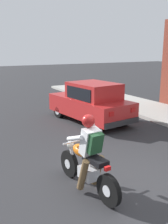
{
  "coord_description": "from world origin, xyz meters",
  "views": [
    {
      "loc": [
        -3.44,
        -3.94,
        2.87
      ],
      "look_at": [
        0.37,
        2.89,
        0.95
      ],
      "focal_mm": 42.0,
      "sensor_mm": 36.0,
      "label": 1
    }
  ],
  "objects": [
    {
      "name": "ground_plane",
      "position": [
        0.0,
        0.0,
        0.0
      ],
      "size": [
        80.0,
        80.0,
        0.0
      ],
      "primitive_type": "plane",
      "color": "#2B2B2D"
    },
    {
      "name": "motorcycle_with_rider",
      "position": [
        -0.98,
        0.31,
        0.68
      ],
      "size": [
        0.6,
        2.02,
        1.62
      ],
      "color": "black",
      "rests_on": "ground"
    },
    {
      "name": "car_hatchback",
      "position": [
        1.73,
        4.78,
        0.77
      ],
      "size": [
        2.07,
        3.94,
        1.57
      ],
      "color": "black",
      "rests_on": "ground"
    }
  ]
}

